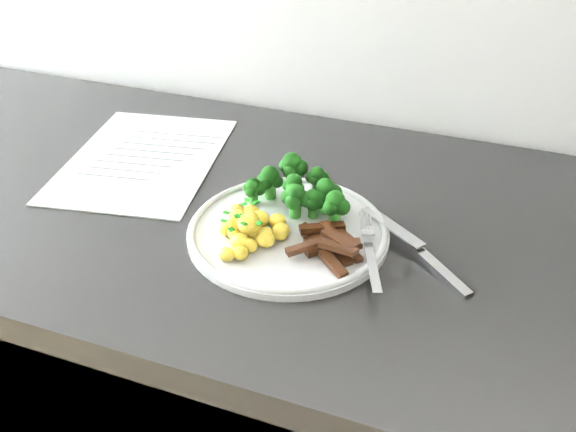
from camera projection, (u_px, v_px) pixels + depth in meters
counter at (280, 429)px, 1.11m from camera, size 2.45×0.61×0.92m
recipe_paper at (144, 159)px, 0.97m from camera, size 0.27×0.35×0.00m
plate at (288, 231)px, 0.80m from camera, size 0.26×0.26×0.01m
broccoli at (300, 187)px, 0.83m from camera, size 0.15×0.10×0.06m
potatoes at (250, 228)px, 0.78m from camera, size 0.09×0.11×0.04m
beef_strips at (330, 243)px, 0.76m from camera, size 0.10×0.10×0.03m
fork at (371, 254)px, 0.74m from camera, size 0.07×0.16×0.01m
knife at (427, 258)px, 0.75m from camera, size 0.16×0.14×0.02m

